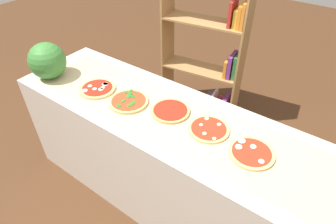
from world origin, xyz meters
TOP-DOWN VIEW (x-y plane):
  - ground_plane at (0.00, 0.00)m, footprint 12.00×12.00m
  - counter at (0.00, 0.00)m, footprint 2.46×0.72m
  - parchment_paper at (0.00, 0.00)m, footprint 2.19×0.53m
  - pizza_mozzarella_0 at (-0.60, -0.08)m, footprint 0.27×0.27m
  - pizza_spinach_1 at (-0.30, -0.06)m, footprint 0.28×0.28m
  - pizza_plain_2 at (0.00, 0.03)m, footprint 0.27×0.27m
  - pizza_mushroom_3 at (0.30, 0.02)m, footprint 0.26×0.26m
  - pizza_mozzarella_4 at (0.60, -0.01)m, footprint 0.27×0.27m
  - watermelon at (-1.05, -0.16)m, footprint 0.29×0.29m
  - bookshelf at (-0.33, 1.24)m, footprint 0.89×0.40m

SIDE VIEW (x-z plane):
  - ground_plane at x=0.00m, z-range 0.00..0.00m
  - counter at x=0.00m, z-range 0.00..0.92m
  - bookshelf at x=-0.33m, z-range -0.11..1.51m
  - parchment_paper at x=0.00m, z-range 0.92..0.92m
  - pizza_mushroom_3 at x=0.30m, z-range 0.91..0.94m
  - pizza_mozzarella_4 at x=0.60m, z-range 0.91..0.94m
  - pizza_plain_2 at x=0.00m, z-range 0.92..0.94m
  - pizza_mozzarella_0 at x=-0.60m, z-range 0.92..0.94m
  - pizza_spinach_1 at x=-0.30m, z-range 0.92..0.94m
  - watermelon at x=-1.05m, z-range 0.92..1.20m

